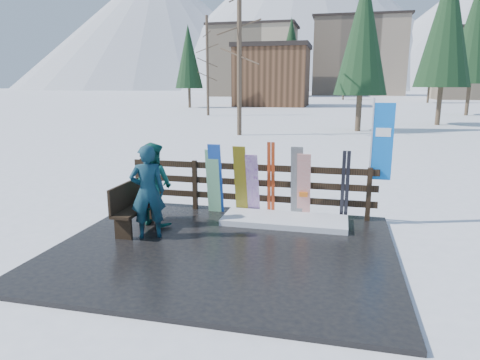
% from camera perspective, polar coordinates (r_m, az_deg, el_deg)
% --- Properties ---
extents(ground, '(700.00, 700.00, 0.00)m').
position_cam_1_polar(ground, '(7.84, -2.18, -9.40)').
color(ground, white).
rests_on(ground, ground).
extents(deck, '(6.00, 5.00, 0.08)m').
position_cam_1_polar(deck, '(7.83, -2.18, -9.13)').
color(deck, black).
rests_on(deck, ground).
extents(fence, '(5.60, 0.10, 1.15)m').
position_cam_1_polar(fence, '(9.66, 1.26, -0.57)').
color(fence, black).
rests_on(fence, deck).
extents(snow_patch, '(2.60, 1.00, 0.12)m').
position_cam_1_polar(snow_patch, '(9.11, 5.96, -5.37)').
color(snow_patch, white).
rests_on(snow_patch, deck).
extents(bench, '(0.41, 1.50, 0.97)m').
position_cam_1_polar(bench, '(8.84, -13.98, -3.15)').
color(bench, black).
rests_on(bench, deck).
extents(snowboard_0, '(0.29, 0.31, 1.60)m').
position_cam_1_polar(snowboard_0, '(9.60, -3.23, 0.17)').
color(snowboard_0, blue).
rests_on(snowboard_0, deck).
extents(snowboard_1, '(0.30, 0.26, 1.47)m').
position_cam_1_polar(snowboard_1, '(9.63, -3.59, -0.16)').
color(snowboard_1, white).
rests_on(snowboard_1, deck).
extents(snowboard_2, '(0.28, 0.38, 1.57)m').
position_cam_1_polar(snowboard_2, '(9.46, 0.08, -0.06)').
color(snowboard_2, yellow).
rests_on(snowboard_2, deck).
extents(snowboard_3, '(0.27, 0.42, 1.41)m').
position_cam_1_polar(snowboard_3, '(9.42, 1.70, -0.64)').
color(snowboard_3, white).
rests_on(snowboard_3, deck).
extents(snowboard_4, '(0.25, 0.32, 1.60)m').
position_cam_1_polar(snowboard_4, '(9.26, 7.58, -0.37)').
color(snowboard_4, black).
rests_on(snowboard_4, deck).
extents(snowboard_5, '(0.28, 0.33, 1.45)m').
position_cam_1_polar(snowboard_5, '(9.26, 8.49, -0.85)').
color(snowboard_5, white).
rests_on(snowboard_5, deck).
extents(ski_pair_a, '(0.16, 0.18, 1.66)m').
position_cam_1_polar(ski_pair_a, '(9.39, 4.15, 0.09)').
color(ski_pair_a, '#AE3615').
rests_on(ski_pair_a, deck).
extents(ski_pair_b, '(0.17, 0.28, 1.54)m').
position_cam_1_polar(ski_pair_b, '(9.29, 13.83, -0.77)').
color(ski_pair_b, black).
rests_on(ski_pair_b, deck).
extents(rental_flag, '(0.45, 0.04, 2.60)m').
position_cam_1_polar(rental_flag, '(9.37, 18.12, 4.29)').
color(rental_flag, silver).
rests_on(rental_flag, deck).
extents(person_front, '(0.77, 0.68, 1.79)m').
position_cam_1_polar(person_front, '(8.21, -12.21, -1.55)').
color(person_front, '#164B50').
rests_on(person_front, deck).
extents(person_back, '(1.04, 0.95, 1.72)m').
position_cam_1_polar(person_back, '(8.98, -11.40, -0.52)').
color(person_back, '#13594C').
rests_on(person_back, deck).
extents(resort_buildings, '(73.00, 87.60, 22.60)m').
position_cam_1_polar(resort_buildings, '(122.61, 13.35, 15.41)').
color(resort_buildings, tan).
rests_on(resort_buildings, ground).
extents(trees, '(41.97, 68.63, 12.35)m').
position_cam_1_polar(trees, '(56.96, 16.02, 14.76)').
color(trees, '#382B1E').
rests_on(trees, ground).
extents(mountains, '(520.00, 260.00, 120.00)m').
position_cam_1_polar(mountains, '(338.96, 11.82, 20.28)').
color(mountains, white).
rests_on(mountains, ground).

